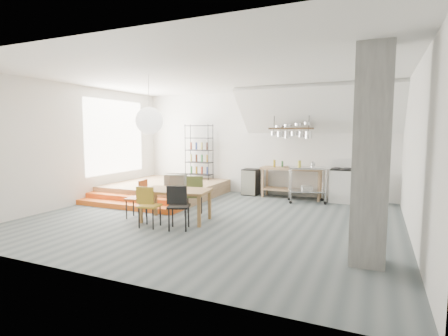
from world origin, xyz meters
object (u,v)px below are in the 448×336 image
at_px(rolling_cart, 307,180).
at_px(mini_fridge, 251,182).
at_px(stove, 341,185).
at_px(dining_table, 176,193).

distance_m(rolling_cart, mini_fridge, 1.91).
xyz_separation_m(stove, mini_fridge, (-2.69, 0.04, -0.08)).
bearing_deg(mini_fridge, dining_table, -96.80).
height_order(dining_table, mini_fridge, mini_fridge).
bearing_deg(rolling_cart, dining_table, -143.01).
relative_size(dining_table, mini_fridge, 1.97).
distance_m(stove, mini_fridge, 2.69).
xyz_separation_m(stove, dining_table, (-3.13, -3.65, 0.15)).
relative_size(stove, dining_table, 0.74).
xyz_separation_m(dining_table, mini_fridge, (0.44, 3.70, -0.22)).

